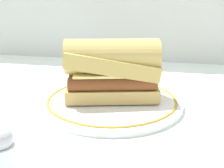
# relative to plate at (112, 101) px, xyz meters

# --- Properties ---
(ground_plane) EXTENTS (1.50, 1.50, 0.00)m
(ground_plane) POSITION_rel_plate_xyz_m (0.02, 0.02, -0.01)
(ground_plane) COLOR white
(plate) EXTENTS (0.29, 0.29, 0.01)m
(plate) POSITION_rel_plate_xyz_m (0.00, 0.00, 0.00)
(plate) COLOR white
(plate) RESTS_ON ground_plane
(sausage_sandwich) EXTENTS (0.20, 0.13, 0.12)m
(sausage_sandwich) POSITION_rel_plate_xyz_m (0.00, 0.00, 0.07)
(sausage_sandwich) COLOR tan
(sausage_sandwich) RESTS_ON plate
(drinking_glass) EXTENTS (0.06, 0.06, 0.09)m
(drinking_glass) POSITION_rel_plate_xyz_m (-0.12, 0.20, 0.03)
(drinking_glass) COLOR silver
(drinking_glass) RESTS_ON ground_plane
(salt_shaker) EXTENTS (0.03, 0.03, 0.07)m
(salt_shaker) POSITION_rel_plate_xyz_m (-0.08, -0.27, 0.03)
(salt_shaker) COLOR white
(salt_shaker) RESTS_ON ground_plane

